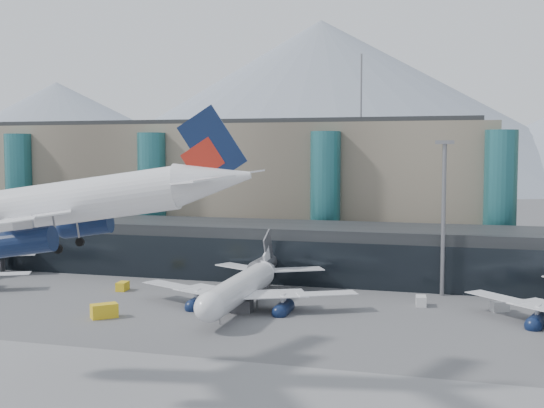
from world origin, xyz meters
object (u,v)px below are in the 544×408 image
Objects in this scene: lightmast_mid at (444,209)px; veh_g at (421,301)px; veh_d at (500,307)px; jet_parked_mid at (247,277)px; hero_jet at (87,190)px; veh_b at (123,286)px; veh_h at (104,311)px; veh_c at (241,306)px.

lightmast_mid is 16.51m from veh_g.
veh_g reaches higher than veh_d.
jet_parked_mid is at bearing -151.84° from lightmast_mid.
hero_jet is 14.68× the size of veh_b.
lightmast_mid is at bearing 155.85° from veh_g.
lightmast_mid is at bearing -11.26° from veh_h.
veh_h is at bearing -164.85° from veh_b.
jet_parked_mid is 22.00m from veh_h.
veh_d is 0.70× the size of veh_h.
lightmast_mid is 0.68× the size of hero_jet.
veh_c reaches higher than veh_d.
veh_h is at bearing -152.74° from veh_c.
lightmast_mid reaches higher than veh_d.
veh_b is (-19.92, 43.85, -19.24)m from hero_jet.
veh_b is at bearing 78.46° from jet_parked_mid.
veh_h is at bearing 171.38° from veh_d.
hero_jet is 51.87m from veh_b.
jet_parked_mid is at bearing 99.44° from veh_c.
hero_jet is (-32.92, -54.79, 5.57)m from lightmast_mid.
veh_g is at bearing -107.95° from lightmast_mid.
veh_h is (-17.09, -13.43, -3.42)m from jet_parked_mid.
veh_h is at bearing -147.86° from lightmast_mid.
veh_d is at bearing -47.23° from lightmast_mid.
veh_b is at bearing 67.16° from veh_h.
lightmast_mid is at bearing 104.46° from veh_d.
lightmast_mid is 64.16m from hero_jet.
veh_d is at bearing 17.69° from veh_c.
lightmast_mid is 55.66m from veh_b.
lightmast_mid reaches higher than jet_parked_mid.
veh_c is at bearing -71.98° from veh_g.
veh_c is (24.53, -9.34, 0.19)m from veh_b.
veh_g is at bearing -93.00° from veh_b.
lightmast_mid reaches higher than veh_h.
hero_jet is 11.30× the size of veh_c.
hero_jet is 14.58× the size of veh_d.
jet_parked_mid is (3.92, 39.27, -15.55)m from hero_jet.
veh_g is (49.98, 2.10, 0.03)m from veh_b.
jet_parked_mid is 10.90× the size of veh_c.
veh_b is at bearing -168.31° from lightmast_mid.
lightmast_mid is 56.05m from veh_h.
hero_jet is 42.41m from jet_parked_mid.
hero_jet is 1.04× the size of jet_parked_mid.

